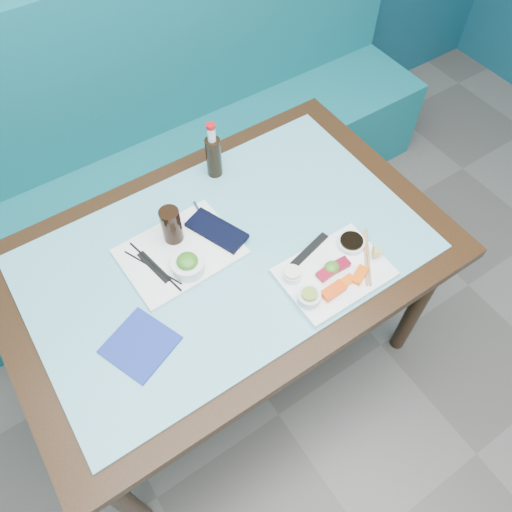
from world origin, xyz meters
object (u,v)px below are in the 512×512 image
serving_tray (180,252)px  blue_napkin (140,345)px  seaweed_bowl (188,266)px  cola_glass (171,225)px  dining_table (227,268)px  booth_bench (133,175)px  cola_bottle_body (214,157)px  sashimi_plate (334,273)px

serving_tray → blue_napkin: serving_tray is taller
seaweed_bowl → cola_glass: size_ratio=0.78×
dining_table → cola_glass: cola_glass is taller
serving_tray → seaweed_bowl: seaweed_bowl is taller
booth_bench → dining_table: bearing=-90.0°
blue_napkin → cola_bottle_body: bearing=41.2°
serving_tray → cola_glass: 0.09m
dining_table → sashimi_plate: size_ratio=4.34×
booth_bench → blue_napkin: booth_bench is taller
cola_glass → cola_bottle_body: bearing=34.9°
serving_tray → sashimi_plate: bearing=-45.4°
sashimi_plate → cola_glass: cola_glass is taller
seaweed_bowl → sashimi_plate: bearing=-35.0°
blue_napkin → seaweed_bowl: bearing=30.5°
dining_table → seaweed_bowl: size_ratio=13.90×
cola_bottle_body → cola_glass: bearing=-145.1°
dining_table → blue_napkin: blue_napkin is taller
booth_bench → dining_table: size_ratio=2.14×
booth_bench → cola_glass: (-0.11, -0.71, 0.46)m
seaweed_bowl → dining_table: bearing=0.5°
sashimi_plate → cola_glass: (-0.34, 0.38, 0.07)m
seaweed_bowl → cola_glass: bearing=81.3°
sashimi_plate → cola_bottle_body: size_ratio=2.12×
booth_bench → dining_table: 0.89m
dining_table → serving_tray: 0.17m
dining_table → blue_napkin: (-0.36, -0.14, 0.09)m
cola_glass → cola_bottle_body: size_ratio=0.85×
dining_table → blue_napkin: size_ratio=8.26×
seaweed_bowl → cola_glass: (0.02, 0.13, 0.04)m
booth_bench → serving_tray: size_ratio=8.48×
seaweed_bowl → cola_bottle_body: size_ratio=0.66×
booth_bench → seaweed_bowl: size_ratio=29.79×
cola_bottle_body → blue_napkin: bearing=-138.8°
cola_glass → booth_bench: bearing=81.1°
seaweed_bowl → cola_bottle_body: (0.28, 0.31, 0.04)m
booth_bench → serving_tray: booth_bench is taller
booth_bench → dining_table: booth_bench is taller
booth_bench → cola_bottle_body: (0.15, -0.53, 0.46)m
serving_tray → seaweed_bowl: bearing=-100.0°
cola_bottle_body → blue_napkin: (-0.51, -0.45, -0.07)m
booth_bench → cola_bottle_body: bearing=-74.2°
booth_bench → seaweed_bowl: booth_bench is taller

